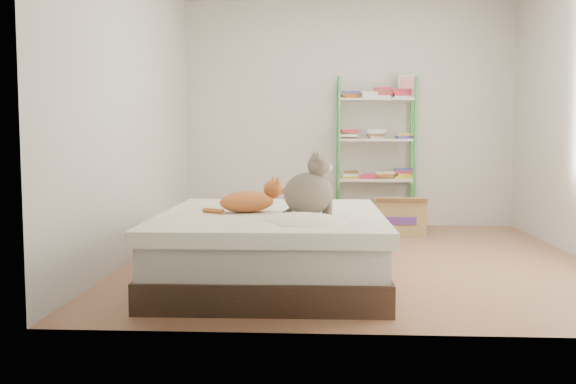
# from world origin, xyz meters

# --- Properties ---
(room) EXTENTS (3.81, 4.21, 2.61)m
(room) POSITION_xyz_m (0.00, 0.00, 1.30)
(room) COLOR #AC704F
(room) RESTS_ON ground
(bed) EXTENTS (1.59, 1.97, 0.50)m
(bed) POSITION_xyz_m (-0.66, -0.88, 0.25)
(bed) COLOR #443528
(bed) RESTS_ON ground
(orange_cat) EXTENTS (0.54, 0.44, 0.19)m
(orange_cat) POSITION_xyz_m (-0.84, -0.88, 0.59)
(orange_cat) COLOR orange
(orange_cat) RESTS_ON bed
(grey_cat) EXTENTS (0.44, 0.40, 0.43)m
(grey_cat) POSITION_xyz_m (-0.40, -1.00, 0.71)
(grey_cat) COLOR gray
(grey_cat) RESTS_ON bed
(shelf_unit) EXTENTS (0.90, 0.36, 1.74)m
(shelf_unit) POSITION_xyz_m (0.31, 1.88, 0.84)
(shelf_unit) COLOR green
(shelf_unit) RESTS_ON ground
(cardboard_box) EXTENTS (0.54, 0.52, 0.43)m
(cardboard_box) POSITION_xyz_m (0.51, 1.35, 0.19)
(cardboard_box) COLOR tan
(cardboard_box) RESTS_ON ground
(white_bin) EXTENTS (0.38, 0.35, 0.37)m
(white_bin) POSITION_xyz_m (-1.30, 1.85, 0.19)
(white_bin) COLOR white
(white_bin) RESTS_ON ground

